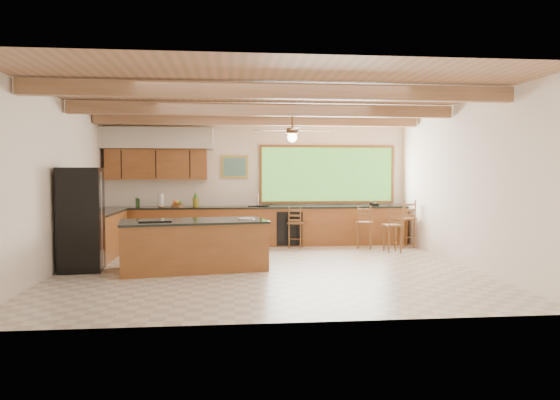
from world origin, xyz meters
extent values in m
plane|color=beige|center=(0.00, 0.00, 0.00)|extent=(7.20, 7.20, 0.00)
cube|color=white|center=(0.00, 3.25, 1.50)|extent=(7.20, 0.04, 3.00)
cube|color=white|center=(0.00, -3.25, 1.50)|extent=(7.20, 0.04, 3.00)
cube|color=white|center=(-3.60, 0.00, 1.50)|extent=(0.04, 6.50, 3.00)
cube|color=white|center=(3.60, 0.00, 1.50)|extent=(0.04, 6.50, 3.00)
cube|color=#A66E53|center=(0.00, 0.00, 3.00)|extent=(7.20, 6.50, 0.04)
cube|color=#A27351|center=(0.00, -1.60, 2.86)|extent=(7.10, 0.15, 0.22)
cube|color=#A27351|center=(0.00, 0.50, 2.86)|extent=(7.10, 0.15, 0.22)
cube|color=#A27351|center=(0.00, 2.30, 2.86)|extent=(7.10, 0.15, 0.22)
cube|color=brown|center=(-2.35, 3.06, 1.90)|extent=(2.30, 0.35, 0.70)
cube|color=beige|center=(-2.35, 2.99, 2.50)|extent=(2.60, 0.50, 0.48)
cylinder|color=#FFEABF|center=(-3.05, 2.99, 2.27)|extent=(0.10, 0.10, 0.01)
cylinder|color=#FFEABF|center=(-1.65, 2.99, 2.27)|extent=(0.10, 0.10, 0.01)
cube|color=#609F38|center=(1.70, 3.22, 1.67)|extent=(3.20, 0.04, 1.30)
cube|color=gold|center=(-0.55, 3.22, 1.85)|extent=(0.64, 0.03, 0.54)
cube|color=#457D66|center=(-0.55, 3.20, 1.85)|extent=(0.54, 0.01, 0.44)
cube|color=brown|center=(0.00, 2.91, 0.44)|extent=(7.00, 0.65, 0.88)
cube|color=black|center=(0.00, 2.91, 0.90)|extent=(7.04, 0.69, 0.04)
cube|color=brown|center=(-3.26, 1.35, 0.44)|extent=(0.65, 2.35, 0.88)
cube|color=black|center=(-3.26, 1.35, 0.90)|extent=(0.69, 2.39, 0.04)
cube|color=black|center=(0.70, 2.58, 0.42)|extent=(0.60, 0.02, 0.78)
cube|color=silver|center=(0.00, 2.91, 0.91)|extent=(0.50, 0.38, 0.03)
cylinder|color=silver|center=(0.00, 3.11, 1.07)|extent=(0.03, 0.03, 0.30)
cylinder|color=silver|center=(0.00, 3.01, 1.20)|extent=(0.03, 0.20, 0.03)
cylinder|color=silver|center=(-2.24, 2.87, 1.08)|extent=(0.13, 0.13, 0.31)
cylinder|color=#1C3C18|center=(-2.80, 2.95, 1.02)|extent=(0.06, 0.06, 0.21)
cylinder|color=#1C3C18|center=(-2.78, 3.09, 1.01)|extent=(0.05, 0.05, 0.19)
cube|color=black|center=(2.77, 2.84, 0.97)|extent=(0.26, 0.24, 0.09)
cube|color=brown|center=(-1.30, 0.06, 0.42)|extent=(2.61, 1.54, 0.83)
cube|color=black|center=(-1.30, 0.06, 0.85)|extent=(2.66, 1.58, 0.04)
cube|color=black|center=(-1.95, -0.05, 0.88)|extent=(0.61, 0.52, 0.02)
cylinder|color=silver|center=(-0.37, 0.21, 0.88)|extent=(0.30, 0.30, 0.02)
cube|color=black|center=(-3.22, 0.10, 0.89)|extent=(0.76, 0.75, 1.79)
cube|color=silver|center=(-2.87, 0.10, 0.89)|extent=(0.02, 0.05, 1.64)
cube|color=brown|center=(0.83, 2.45, 0.57)|extent=(0.43, 0.43, 0.04)
cylinder|color=brown|center=(0.70, 2.32, 0.27)|extent=(0.03, 0.03, 0.55)
cylinder|color=brown|center=(0.96, 2.32, 0.27)|extent=(0.03, 0.03, 0.55)
cylinder|color=brown|center=(0.70, 2.58, 0.27)|extent=(0.03, 0.03, 0.55)
cylinder|color=brown|center=(0.96, 2.58, 0.27)|extent=(0.03, 0.03, 0.55)
cube|color=brown|center=(2.34, 2.15, 0.59)|extent=(0.45, 0.45, 0.04)
cylinder|color=brown|center=(2.21, 2.01, 0.29)|extent=(0.03, 0.03, 0.57)
cylinder|color=brown|center=(2.48, 2.01, 0.29)|extent=(0.03, 0.03, 0.57)
cylinder|color=brown|center=(2.21, 2.29, 0.29)|extent=(0.03, 0.03, 0.57)
cylinder|color=brown|center=(2.48, 2.29, 0.29)|extent=(0.03, 0.03, 0.57)
cube|color=brown|center=(2.81, 1.60, 0.58)|extent=(0.37, 0.37, 0.04)
cylinder|color=brown|center=(2.67, 1.46, 0.28)|extent=(0.03, 0.03, 0.56)
cylinder|color=brown|center=(2.94, 1.46, 0.28)|extent=(0.03, 0.03, 0.56)
cylinder|color=brown|center=(2.67, 1.74, 0.28)|extent=(0.03, 0.03, 0.56)
cylinder|color=brown|center=(2.94, 1.74, 0.28)|extent=(0.03, 0.03, 0.56)
cube|color=brown|center=(3.30, 2.22, 0.66)|extent=(0.49, 0.49, 0.04)
cylinder|color=brown|center=(3.15, 2.07, 0.32)|extent=(0.04, 0.04, 0.64)
cylinder|color=brown|center=(3.45, 2.07, 0.32)|extent=(0.04, 0.04, 0.64)
cylinder|color=brown|center=(3.15, 2.38, 0.32)|extent=(0.04, 0.04, 0.64)
cylinder|color=brown|center=(3.45, 2.38, 0.32)|extent=(0.04, 0.04, 0.64)
camera|label=1|loc=(-0.64, -8.76, 1.68)|focal=32.00mm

